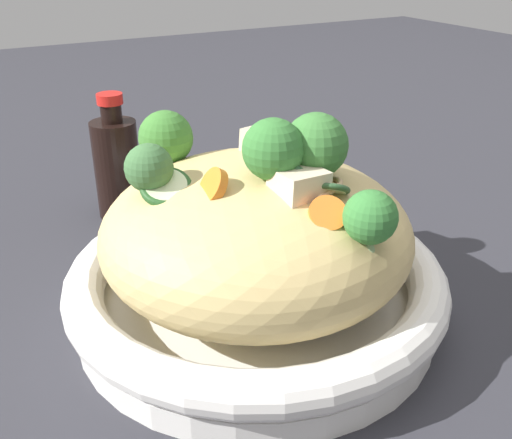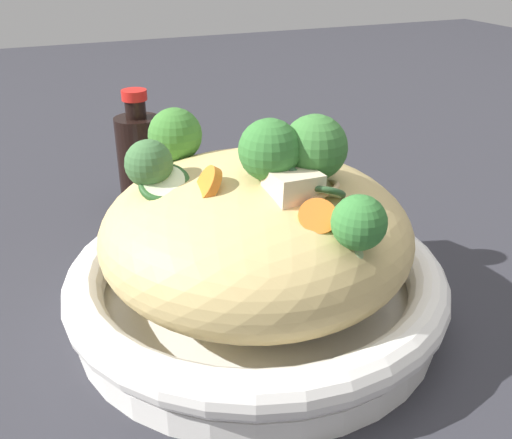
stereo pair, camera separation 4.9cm
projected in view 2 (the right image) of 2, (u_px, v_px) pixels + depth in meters
The scene contains 9 objects.
ground_plane at pixel (256, 314), 0.53m from camera, with size 3.00×3.00×0.00m, color #2D2C33.
serving_bowl at pixel (256, 286), 0.52m from camera, with size 0.33×0.33×0.06m.
noodle_heap at pixel (256, 232), 0.49m from camera, with size 0.26×0.26×0.12m.
broccoli_florets at pixel (257, 154), 0.47m from camera, with size 0.22×0.25×0.08m.
carrot_coins at pixel (270, 180), 0.45m from camera, with size 0.12×0.15×0.03m.
zucchini_slices at pixel (251, 177), 0.45m from camera, with size 0.15×0.11×0.04m.
chicken_chunks at pixel (286, 158), 0.50m from camera, with size 0.10×0.16×0.05m.
soy_sauce_bottle at pixel (140, 161), 0.70m from camera, with size 0.05×0.05×0.15m.
chopsticks_pair at pixel (236, 168), 0.84m from camera, with size 0.21×0.06×0.01m.
Camera 2 is at (0.17, 0.40, 0.31)m, focal length 41.39 mm.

